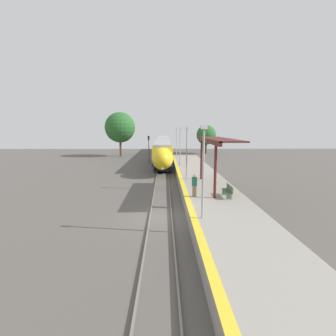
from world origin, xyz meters
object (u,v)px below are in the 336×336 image
Objects in this scene: lamppost_far at (180,144)px; railway_signal at (149,147)px; lamppost_near at (203,166)px; lamppost_mid at (187,150)px; person_waiting at (194,185)px; lamppost_farthest at (176,140)px; train at (163,147)px; platform_bench at (228,191)px.

railway_signal is at bearing 117.92° from lamppost_far.
lamppost_near reaches higher than railway_signal.
lamppost_near is at bearing -81.05° from railway_signal.
railway_signal is at bearing 103.65° from lamppost_mid.
lamppost_mid is at bearing -76.35° from railway_signal.
lamppost_farthest reaches higher than person_waiting.
railway_signal is 0.90× the size of lamppost_mid.
lamppost_mid is (2.35, -29.22, 1.72)m from train.
lamppost_farthest reaches higher than platform_bench.
lamppost_far is 10.52m from lamppost_farthest.
train is 26.93× the size of platform_bench.
lamppost_mid and lamppost_farthest have the same top height.
platform_bench is 0.34× the size of lamppost_far.
platform_bench is at bearing -4.03° from person_waiting.
lamppost_farthest reaches higher than train.
person_waiting reaches higher than platform_bench.
railway_signal is at bearing 100.79° from person_waiting.
lamppost_near is 1.00× the size of lamppost_farthest.
lamppost_mid reaches higher than train.
lamppost_near is at bearing -86.62° from train.
lamppost_farthest is at bearing 90.00° from lamppost_near.
person_waiting is 0.32× the size of lamppost_near.
person_waiting is 5.17m from lamppost_near.
lamppost_far is at bearing -62.08° from railway_signal.
train is 18.92m from lamppost_far.
lamppost_farthest is at bearing -73.96° from train.
lamppost_farthest is at bearing 95.38° from platform_bench.
railway_signal reaches higher than platform_bench.
lamppost_far reaches higher than person_waiting.
person_waiting is at bearing -79.21° from railway_signal.
person_waiting is at bearing -86.01° from train.
lamppost_near is 1.00× the size of lamppost_mid.
lamppost_near and lamppost_far have the same top height.
train is 35.53m from platform_bench.
platform_bench is 0.34× the size of lamppost_farthest.
platform_bench is 0.38× the size of railway_signal.
lamppost_far is at bearing 90.00° from lamppost_near.
railway_signal is 10.13m from lamppost_far.
train reaches higher than person_waiting.
lamppost_farthest is (2.35, -8.17, 1.72)m from train.
lamppost_far is (4.72, -8.90, 1.06)m from railway_signal.
train is 10.10m from railway_signal.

